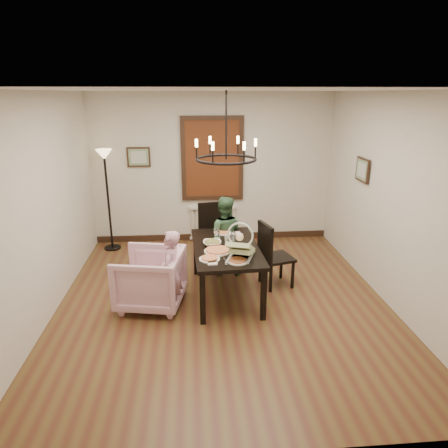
{
  "coord_description": "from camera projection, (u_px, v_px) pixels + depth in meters",
  "views": [
    {
      "loc": [
        -0.39,
        -4.94,
        2.77
      ],
      "look_at": [
        0.04,
        0.25,
        1.05
      ],
      "focal_mm": 32.0,
      "sensor_mm": 36.0,
      "label": 1
    }
  ],
  "objects": [
    {
      "name": "room_shell",
      "position": [
        221.0,
        197.0,
        5.48
      ],
      "size": [
        4.51,
        5.0,
        2.81
      ],
      "color": "brown",
      "rests_on": "ground"
    },
    {
      "name": "dining_table",
      "position": [
        226.0,
        252.0,
        5.57
      ],
      "size": [
        0.95,
        1.62,
        0.74
      ],
      "rotation": [
        0.0,
        0.0,
        0.04
      ],
      "color": "black",
      "rests_on": "room_shell"
    },
    {
      "name": "chair_far",
      "position": [
        215.0,
        235.0,
        6.6
      ],
      "size": [
        0.54,
        0.54,
        1.05
      ],
      "primitive_type": null,
      "rotation": [
        0.0,
        0.0,
        0.19
      ],
      "color": "black",
      "rests_on": "room_shell"
    },
    {
      "name": "chair_right",
      "position": [
        277.0,
        254.0,
        5.9
      ],
      "size": [
        0.54,
        0.54,
        1.0
      ],
      "primitive_type": null,
      "rotation": [
        0.0,
        0.0,
        1.84
      ],
      "color": "black",
      "rests_on": "room_shell"
    },
    {
      "name": "armchair",
      "position": [
        150.0,
        279.0,
        5.36
      ],
      "size": [
        1.0,
        0.98,
        0.78
      ],
      "primitive_type": "imported",
      "rotation": [
        0.0,
        0.0,
        -1.76
      ],
      "color": "#EAB3C5",
      "rests_on": "room_shell"
    },
    {
      "name": "elderly_woman",
      "position": [
        171.0,
        279.0,
        5.18
      ],
      "size": [
        0.29,
        0.38,
        0.93
      ],
      "primitive_type": "imported",
      "rotation": [
        0.0,
        0.0,
        -1.79
      ],
      "color": "#C48AA0",
      "rests_on": "room_shell"
    },
    {
      "name": "seated_man",
      "position": [
        224.0,
        242.0,
        6.32
      ],
      "size": [
        0.56,
        0.47,
        1.04
      ],
      "primitive_type": "imported",
      "rotation": [
        0.0,
        0.0,
        2.99
      ],
      "color": "#395F3C",
      "rests_on": "room_shell"
    },
    {
      "name": "baby_bouncer",
      "position": [
        241.0,
        246.0,
        5.11
      ],
      "size": [
        0.5,
        0.58,
        0.32
      ],
      "primitive_type": null,
      "rotation": [
        0.0,
        0.0,
        -0.33
      ],
      "color": "beige",
      "rests_on": "dining_table"
    },
    {
      "name": "salad_bowl",
      "position": [
        212.0,
        243.0,
        5.56
      ],
      "size": [
        0.31,
        0.31,
        0.08
      ],
      "primitive_type": "imported",
      "color": "white",
      "rests_on": "dining_table"
    },
    {
      "name": "pizza_platter",
      "position": [
        217.0,
        251.0,
        5.33
      ],
      "size": [
        0.36,
        0.36,
        0.04
      ],
      "primitive_type": "cylinder",
      "color": "tan",
      "rests_on": "dining_table"
    },
    {
      "name": "drinking_glass",
      "position": [
        232.0,
        240.0,
        5.54
      ],
      "size": [
        0.07,
        0.07,
        0.15
      ],
      "primitive_type": "cylinder",
      "color": "silver",
      "rests_on": "dining_table"
    },
    {
      "name": "window_blinds",
      "position": [
        212.0,
        159.0,
        7.4
      ],
      "size": [
        1.0,
        0.03,
        1.4
      ],
      "primitive_type": "cube",
      "color": "maroon",
      "rests_on": "room_shell"
    },
    {
      "name": "radiator",
      "position": [
        213.0,
        223.0,
        7.81
      ],
      "size": [
        0.92,
        0.12,
        0.62
      ],
      "primitive_type": null,
      "color": "silver",
      "rests_on": "room_shell"
    },
    {
      "name": "picture_back",
      "position": [
        139.0,
        157.0,
        7.29
      ],
      "size": [
        0.42,
        0.03,
        0.36
      ],
      "primitive_type": "cube",
      "color": "black",
      "rests_on": "room_shell"
    },
    {
      "name": "picture_right",
      "position": [
        362.0,
        170.0,
        6.08
      ],
      "size": [
        0.03,
        0.42,
        0.36
      ],
      "primitive_type": "cube",
      "rotation": [
        0.0,
        0.0,
        1.57
      ],
      "color": "black",
      "rests_on": "room_shell"
    },
    {
      "name": "floor_lamp",
      "position": [
        108.0,
        202.0,
        7.18
      ],
      "size": [
        0.3,
        0.3,
        1.8
      ],
      "primitive_type": null,
      "color": "black",
      "rests_on": "room_shell"
    },
    {
      "name": "chandelier",
      "position": [
        226.0,
        159.0,
        5.16
      ],
      "size": [
        0.8,
        0.8,
        0.04
      ],
      "primitive_type": "torus",
      "color": "black",
      "rests_on": "room_shell"
    }
  ]
}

